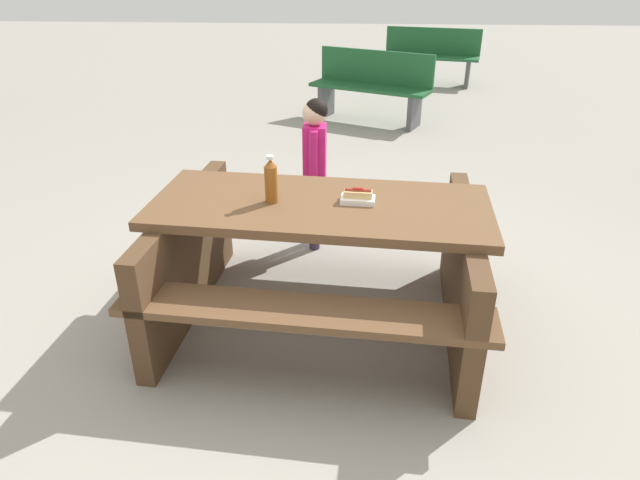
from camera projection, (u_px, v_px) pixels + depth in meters
The scene contains 7 objects.
ground_plane at pixel (320, 319), 3.33m from camera, with size 30.00×30.00×0.00m, color gray.
picnic_table at pixel (320, 253), 3.13m from camera, with size 1.91×1.54×0.75m.
soda_bottle at pixel (271, 181), 2.94m from camera, with size 0.07×0.07×0.26m.
hotdog_tray at pixel (358, 197), 2.97m from camera, with size 0.19×0.12×0.08m.
child_in_coat at pixel (315, 155), 3.86m from camera, with size 0.17×0.27×1.08m.
park_bench_near at pixel (372, 85), 6.99m from camera, with size 1.53×0.99×0.85m.
park_bench_far at pixel (431, 55), 8.98m from camera, with size 1.55×0.73×0.85m.
Camera 1 is at (0.17, -2.74, 1.94)m, focal length 31.63 mm.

